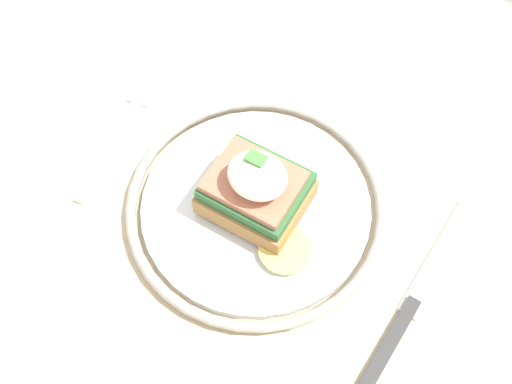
{
  "coord_description": "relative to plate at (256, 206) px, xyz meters",
  "views": [
    {
      "loc": [
        0.16,
        -0.18,
        1.28
      ],
      "look_at": [
        0.02,
        0.05,
        0.78
      ],
      "focal_mm": 45.0,
      "sensor_mm": 36.0,
      "label": 1
    }
  ],
  "objects": [
    {
      "name": "dining_table",
      "position": [
        -0.02,
        -0.05,
        -0.11
      ],
      "size": [
        1.08,
        0.85,
        0.75
      ],
      "color": "#C6B28E",
      "rests_on": "ground_plane"
    },
    {
      "name": "sandwich",
      "position": [
        0.0,
        -0.0,
        0.04
      ],
      "size": [
        0.11,
        0.09,
        0.08
      ],
      "color": "#9E703D",
      "rests_on": "plate"
    },
    {
      "name": "knife",
      "position": [
        0.16,
        -0.02,
        -0.01
      ],
      "size": [
        0.03,
        0.21,
        0.01
      ],
      "color": "#2D2D2D",
      "rests_on": "dining_table"
    },
    {
      "name": "fork",
      "position": [
        -0.16,
        0.01,
        -0.01
      ],
      "size": [
        0.04,
        0.16,
        0.0
      ],
      "color": "silver",
      "rests_on": "dining_table"
    },
    {
      "name": "plate",
      "position": [
        0.0,
        0.0,
        0.0
      ],
      "size": [
        0.24,
        0.24,
        0.02
      ],
      "color": "silver",
      "rests_on": "dining_table"
    }
  ]
}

